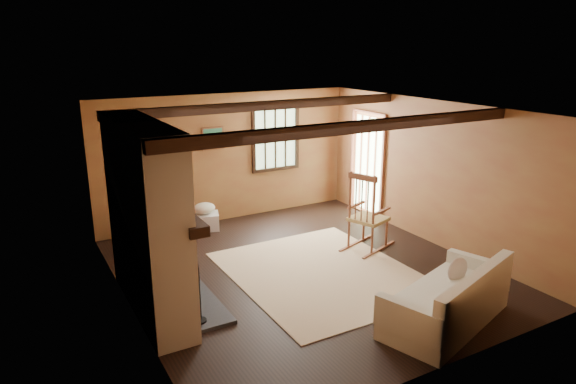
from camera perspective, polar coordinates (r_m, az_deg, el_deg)
ground at (r=7.76m, az=1.69°, el=-8.73°), size 5.50×5.50×0.00m
room_envelope at (r=7.55m, az=2.22°, el=3.67°), size 5.02×5.52×2.44m
fireplace at (r=6.55m, az=-15.19°, el=-3.74°), size 1.02×2.30×2.40m
rug at (r=7.70m, az=3.75°, el=-8.94°), size 2.50×3.00×0.01m
rocking_chair at (r=8.46m, az=8.76°, el=-2.73°), size 1.06×0.78×1.31m
sofa at (r=6.61m, az=17.57°, el=-11.66°), size 2.04×1.35×0.76m
firewood_pile at (r=9.35m, az=-16.53°, el=-4.21°), size 0.64×0.12×0.23m
laundry_basket at (r=9.47m, az=-9.23°, el=-3.24°), size 0.60×0.52×0.30m
basket_pillow at (r=9.39m, az=-9.30°, el=-1.79°), size 0.50×0.45×0.20m
armchair at (r=8.86m, az=-13.08°, el=-3.59°), size 1.00×1.00×0.67m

